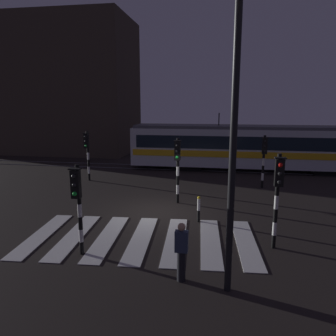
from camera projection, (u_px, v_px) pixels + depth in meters
ground_plane at (156, 213)px, 14.62m from camera, size 120.00×120.00×0.00m
rail_near at (181, 170)px, 23.74m from camera, size 80.00×0.12×0.03m
rail_far at (184, 166)px, 25.13m from camera, size 80.00×0.12×0.03m
crosswalk_zebra at (141, 238)px, 11.88m from camera, size 8.55×4.72×0.02m
traffic_light_kerb_mid_left at (78, 197)px, 10.21m from camera, size 0.36×0.42×3.02m
traffic_light_corner_far_right at (264, 154)px, 18.44m from camera, size 0.36×0.42×3.07m
traffic_light_corner_near_right at (278, 188)px, 10.62m from camera, size 0.36×0.42×3.28m
traffic_light_corner_far_left at (87, 148)px, 20.16m from camera, size 0.36×0.42×3.15m
traffic_light_median_centre at (178, 161)px, 15.58m from camera, size 0.36×0.42×3.23m
street_lamp_near_kerb at (235, 113)px, 7.47m from camera, size 0.44×1.21×7.42m
tram at (256, 147)px, 23.24m from camera, size 18.12×2.58×4.15m
pedestrian_waiting_at_kerb at (181, 252)px, 8.93m from camera, size 0.36×0.24×1.71m
bollard_island_edge at (199, 209)px, 13.45m from camera, size 0.12×0.12×1.11m
building_backdrop at (53, 87)px, 32.19m from camera, size 15.80×8.00×12.67m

